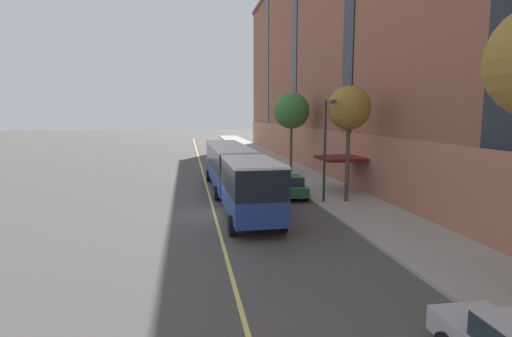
{
  "coord_description": "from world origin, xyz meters",
  "views": [
    {
      "loc": [
        -1.98,
        -23.07,
        5.92
      ],
      "look_at": [
        3.12,
        6.42,
        1.8
      ],
      "focal_mm": 28.0,
      "sensor_mm": 36.0,
      "label": 1
    }
  ],
  "objects_px": {
    "parked_car_red_2": "(265,170)",
    "street_tree_mid_block": "(349,109)",
    "street_lamp": "(326,140)",
    "parked_car_green_3": "(290,186)",
    "city_bus": "(235,170)",
    "parked_car_champagne_5": "(239,151)",
    "parked_car_navy_0": "(253,162)",
    "parked_car_white_4": "(245,156)",
    "street_tree_far_uptown": "(292,111)"
  },
  "relations": [
    {
      "from": "city_bus",
      "to": "parked_car_green_3",
      "type": "xyz_separation_m",
      "value": [
        3.93,
        -0.04,
        -1.26
      ]
    },
    {
      "from": "parked_car_red_2",
      "to": "street_tree_mid_block",
      "type": "height_order",
      "value": "street_tree_mid_block"
    },
    {
      "from": "parked_car_navy_0",
      "to": "street_lamp",
      "type": "relative_size",
      "value": 0.68
    },
    {
      "from": "city_bus",
      "to": "parked_car_champagne_5",
      "type": "height_order",
      "value": "city_bus"
    },
    {
      "from": "parked_car_red_2",
      "to": "parked_car_white_4",
      "type": "xyz_separation_m",
      "value": [
        -0.03,
        12.73,
        0.0
      ]
    },
    {
      "from": "parked_car_champagne_5",
      "to": "street_lamp",
      "type": "height_order",
      "value": "street_lamp"
    },
    {
      "from": "city_bus",
      "to": "parked_car_red_2",
      "type": "height_order",
      "value": "city_bus"
    },
    {
      "from": "parked_car_champagne_5",
      "to": "street_tree_far_uptown",
      "type": "bearing_deg",
      "value": -78.29
    },
    {
      "from": "city_bus",
      "to": "street_lamp",
      "type": "distance_m",
      "value": 6.64
    },
    {
      "from": "parked_car_red_2",
      "to": "street_tree_mid_block",
      "type": "bearing_deg",
      "value": -72.98
    },
    {
      "from": "street_tree_mid_block",
      "to": "street_lamp",
      "type": "bearing_deg",
      "value": -170.76
    },
    {
      "from": "parked_car_green_3",
      "to": "street_lamp",
      "type": "relative_size",
      "value": 0.65
    },
    {
      "from": "parked_car_champagne_5",
      "to": "street_lamp",
      "type": "relative_size",
      "value": 0.7
    },
    {
      "from": "parked_car_green_3",
      "to": "city_bus",
      "type": "bearing_deg",
      "value": 179.36
    },
    {
      "from": "city_bus",
      "to": "parked_car_champagne_5",
      "type": "xyz_separation_m",
      "value": [
        3.89,
        27.81,
        -1.26
      ]
    },
    {
      "from": "parked_car_white_4",
      "to": "street_lamp",
      "type": "relative_size",
      "value": 0.69
    },
    {
      "from": "parked_car_navy_0",
      "to": "street_tree_far_uptown",
      "type": "height_order",
      "value": "street_tree_far_uptown"
    },
    {
      "from": "parked_car_green_3",
      "to": "street_lamp",
      "type": "height_order",
      "value": "street_lamp"
    },
    {
      "from": "parked_car_green_3",
      "to": "parked_car_red_2",
      "type": "bearing_deg",
      "value": 90.67
    },
    {
      "from": "parked_car_navy_0",
      "to": "street_tree_mid_block",
      "type": "distance_m",
      "value": 18.67
    },
    {
      "from": "parked_car_red_2",
      "to": "parked_car_champagne_5",
      "type": "relative_size",
      "value": 1.0
    },
    {
      "from": "parked_car_navy_0",
      "to": "parked_car_red_2",
      "type": "bearing_deg",
      "value": -89.65
    },
    {
      "from": "parked_car_navy_0",
      "to": "parked_car_green_3",
      "type": "height_order",
      "value": "same"
    },
    {
      "from": "city_bus",
      "to": "street_tree_mid_block",
      "type": "height_order",
      "value": "street_tree_mid_block"
    },
    {
      "from": "parked_car_red_2",
      "to": "street_lamp",
      "type": "height_order",
      "value": "street_lamp"
    },
    {
      "from": "parked_car_red_2",
      "to": "parked_car_green_3",
      "type": "distance_m",
      "value": 8.47
    },
    {
      "from": "parked_car_green_3",
      "to": "street_tree_mid_block",
      "type": "relative_size",
      "value": 0.58
    },
    {
      "from": "city_bus",
      "to": "parked_car_champagne_5",
      "type": "bearing_deg",
      "value": 82.03
    },
    {
      "from": "city_bus",
      "to": "parked_car_white_4",
      "type": "relative_size",
      "value": 4.26
    },
    {
      "from": "street_lamp",
      "to": "city_bus",
      "type": "bearing_deg",
      "value": 153.45
    },
    {
      "from": "street_tree_far_uptown",
      "to": "street_tree_mid_block",
      "type": "bearing_deg",
      "value": -90.0
    },
    {
      "from": "city_bus",
      "to": "parked_car_green_3",
      "type": "relative_size",
      "value": 4.49
    },
    {
      "from": "parked_car_red_2",
      "to": "parked_car_champagne_5",
      "type": "distance_m",
      "value": 19.38
    },
    {
      "from": "street_lamp",
      "to": "parked_car_green_3",
      "type": "bearing_deg",
      "value": 121.23
    },
    {
      "from": "parked_car_navy_0",
      "to": "parked_car_champagne_5",
      "type": "xyz_separation_m",
      "value": [
        0.1,
        12.82,
        -0.0
      ]
    },
    {
      "from": "city_bus",
      "to": "street_lamp",
      "type": "xyz_separation_m",
      "value": [
        5.6,
        -2.8,
        2.2
      ]
    },
    {
      "from": "parked_car_red_2",
      "to": "street_lamp",
      "type": "distance_m",
      "value": 11.88
    },
    {
      "from": "city_bus",
      "to": "street_tree_far_uptown",
      "type": "relative_size",
      "value": 2.49
    },
    {
      "from": "parked_car_champagne_5",
      "to": "street_tree_mid_block",
      "type": "bearing_deg",
      "value": -83.8
    },
    {
      "from": "parked_car_red_2",
      "to": "street_tree_far_uptown",
      "type": "relative_size",
      "value": 0.59
    },
    {
      "from": "parked_car_navy_0",
      "to": "street_tree_mid_block",
      "type": "bearing_deg",
      "value": -79.04
    },
    {
      "from": "parked_car_green_3",
      "to": "street_tree_mid_block",
      "type": "height_order",
      "value": "street_tree_mid_block"
    },
    {
      "from": "parked_car_red_2",
      "to": "city_bus",
      "type": "bearing_deg",
      "value": -114.45
    },
    {
      "from": "city_bus",
      "to": "parked_car_champagne_5",
      "type": "distance_m",
      "value": 28.11
    },
    {
      "from": "parked_car_green_3",
      "to": "street_tree_mid_block",
      "type": "distance_m",
      "value": 6.82
    },
    {
      "from": "street_tree_mid_block",
      "to": "street_tree_far_uptown",
      "type": "height_order",
      "value": "street_tree_far_uptown"
    },
    {
      "from": "parked_car_green_3",
      "to": "street_tree_far_uptown",
      "type": "distance_m",
      "value": 13.52
    },
    {
      "from": "parked_car_green_3",
      "to": "street_tree_far_uptown",
      "type": "relative_size",
      "value": 0.55
    },
    {
      "from": "parked_car_red_2",
      "to": "parked_car_white_4",
      "type": "height_order",
      "value": "same"
    },
    {
      "from": "city_bus",
      "to": "street_tree_far_uptown",
      "type": "distance_m",
      "value": 14.52
    }
  ]
}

